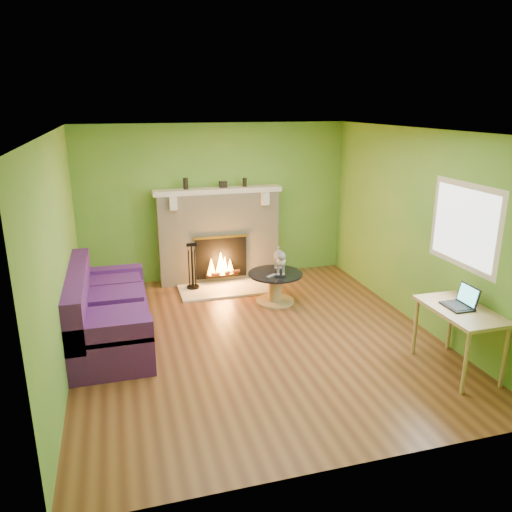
{
  "coord_description": "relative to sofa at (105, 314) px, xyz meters",
  "views": [
    {
      "loc": [
        -1.6,
        -5.62,
        2.91
      ],
      "look_at": [
        0.11,
        0.4,
        0.98
      ],
      "focal_mm": 35.0,
      "sensor_mm": 36.0,
      "label": 1
    }
  ],
  "objects": [
    {
      "name": "floor",
      "position": [
        1.86,
        -0.45,
        -0.37
      ],
      "size": [
        5.0,
        5.0,
        0.0
      ],
      "primitive_type": "plane",
      "color": "#5B311A",
      "rests_on": "ground"
    },
    {
      "name": "cat",
      "position": [
        2.54,
        0.68,
        0.29
      ],
      "size": [
        0.34,
        0.64,
        0.38
      ],
      "primitive_type": null,
      "rotation": [
        0.0,
        0.0,
        -0.19
      ],
      "color": "slate",
      "rests_on": "coffee_table"
    },
    {
      "name": "wall_back",
      "position": [
        1.86,
        2.05,
        0.93
      ],
      "size": [
        5.0,
        0.0,
        5.0
      ],
      "primitive_type": "plane",
      "rotation": [
        1.57,
        0.0,
        0.0
      ],
      "color": "#519330",
      "rests_on": "floor"
    },
    {
      "name": "desk",
      "position": [
        3.81,
        -1.83,
        0.29
      ],
      "size": [
        0.58,
        1.01,
        0.75
      ],
      "color": "tan",
      "rests_on": "floor"
    },
    {
      "name": "window_frame",
      "position": [
        4.1,
        -1.35,
        1.18
      ],
      "size": [
        0.0,
        1.2,
        1.2
      ],
      "primitive_type": "plane",
      "rotation": [
        1.57,
        0.0,
        -1.57
      ],
      "color": "silver",
      "rests_on": "wall_right"
    },
    {
      "name": "sofa",
      "position": [
        0.0,
        0.0,
        0.0
      ],
      "size": [
        0.96,
        2.12,
        0.95
      ],
      "color": "#45185C",
      "rests_on": "floor"
    },
    {
      "name": "remote_silver",
      "position": [
        2.36,
        0.51,
        0.1
      ],
      "size": [
        0.17,
        0.13,
        0.02
      ],
      "primitive_type": "cube",
      "rotation": [
        0.0,
        0.0,
        0.57
      ],
      "color": "gray",
      "rests_on": "coffee_table"
    },
    {
      "name": "remote_black",
      "position": [
        2.48,
        0.45,
        0.1
      ],
      "size": [
        0.16,
        0.1,
        0.02
      ],
      "primitive_type": "cube",
      "rotation": [
        0.0,
        0.0,
        -0.39
      ],
      "color": "black",
      "rests_on": "coffee_table"
    },
    {
      "name": "coffee_table",
      "position": [
        2.46,
        0.63,
        -0.1
      ],
      "size": [
        0.82,
        0.82,
        0.46
      ],
      "color": "tan",
      "rests_on": "floor"
    },
    {
      "name": "wall_right",
      "position": [
        4.11,
        -0.45,
        0.93
      ],
      "size": [
        0.0,
        5.0,
        5.0
      ],
      "primitive_type": "plane",
      "rotation": [
        1.57,
        0.0,
        -1.57
      ],
      "color": "#519330",
      "rests_on": "floor"
    },
    {
      "name": "ceiling",
      "position": [
        1.86,
        -0.45,
        2.23
      ],
      "size": [
        5.0,
        5.0,
        0.0
      ],
      "primitive_type": "plane",
      "rotation": [
        3.14,
        0.0,
        0.0
      ],
      "color": "white",
      "rests_on": "wall_back"
    },
    {
      "name": "mantel",
      "position": [
        1.86,
        1.84,
        1.17
      ],
      "size": [
        2.1,
        0.28,
        0.08
      ],
      "primitive_type": "cube",
      "color": "beige",
      "rests_on": "fireplace"
    },
    {
      "name": "wall_left",
      "position": [
        -0.39,
        -0.45,
        0.93
      ],
      "size": [
        0.0,
        5.0,
        5.0
      ],
      "primitive_type": "plane",
      "rotation": [
        1.57,
        0.0,
        1.57
      ],
      "color": "#519330",
      "rests_on": "floor"
    },
    {
      "name": "mantel_box",
      "position": [
        1.95,
        1.87,
        1.26
      ],
      "size": [
        0.12,
        0.08,
        0.1
      ],
      "primitive_type": "cube",
      "color": "black",
      "rests_on": "mantel"
    },
    {
      "name": "wall_front",
      "position": [
        1.86,
        -2.95,
        0.93
      ],
      "size": [
        5.0,
        0.0,
        5.0
      ],
      "primitive_type": "plane",
      "rotation": [
        -1.57,
        0.0,
        0.0
      ],
      "color": "#519330",
      "rests_on": "floor"
    },
    {
      "name": "laptop",
      "position": [
        3.79,
        -1.78,
        0.5
      ],
      "size": [
        0.29,
        0.33,
        0.25
      ],
      "primitive_type": null,
      "rotation": [
        0.0,
        0.0,
        -0.01
      ],
      "color": "black",
      "rests_on": "desk"
    },
    {
      "name": "fire_tools",
      "position": [
        1.34,
        1.5,
        0.04
      ],
      "size": [
        0.2,
        0.2,
        0.76
      ],
      "primitive_type": null,
      "color": "black",
      "rests_on": "hearth"
    },
    {
      "name": "hearth",
      "position": [
        1.86,
        1.35,
        -0.35
      ],
      "size": [
        1.5,
        0.75,
        0.03
      ],
      "primitive_type": "cube",
      "color": "beige",
      "rests_on": "floor"
    },
    {
      "name": "mantel_vase_left",
      "position": [
        1.34,
        1.87,
        1.3
      ],
      "size": [
        0.08,
        0.08,
        0.18
      ],
      "primitive_type": "cylinder",
      "color": "black",
      "rests_on": "mantel"
    },
    {
      "name": "fireplace",
      "position": [
        1.86,
        1.86,
        0.4
      ],
      "size": [
        2.1,
        0.46,
        1.58
      ],
      "color": "#BFB99E",
      "rests_on": "floor"
    },
    {
      "name": "mantel_vase_right",
      "position": [
        2.32,
        1.87,
        1.28
      ],
      "size": [
        0.07,
        0.07,
        0.14
      ],
      "primitive_type": "cylinder",
      "color": "black",
      "rests_on": "mantel"
    },
    {
      "name": "window_pane",
      "position": [
        4.09,
        -1.35,
        1.18
      ],
      "size": [
        0.0,
        1.06,
        1.06
      ],
      "primitive_type": "plane",
      "rotation": [
        1.57,
        0.0,
        -1.57
      ],
      "color": "white",
      "rests_on": "wall_right"
    }
  ]
}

